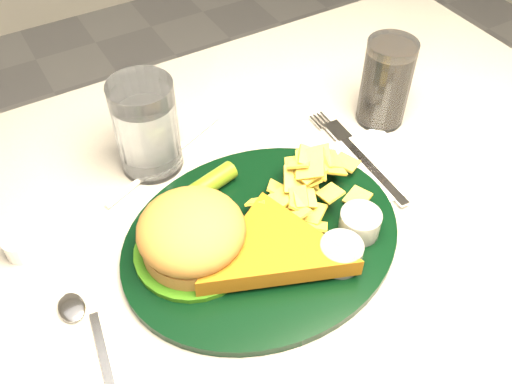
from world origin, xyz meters
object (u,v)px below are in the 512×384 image
table (253,371)px  fork_napkin (369,166)px  water_glass (146,127)px  cola_glass (386,83)px  dinner_plate (262,219)px

table → fork_napkin: (0.20, 0.02, 0.38)m
water_glass → cola_glass: bearing=-13.5°
fork_napkin → dinner_plate: bearing=-167.4°
water_glass → table: bearing=-72.5°
table → fork_napkin: size_ratio=6.50×
dinner_plate → cola_glass: bearing=18.8°
table → cola_glass: 0.53m
water_glass → cola_glass: size_ratio=1.03×
cola_glass → fork_napkin: size_ratio=0.71×
table → water_glass: size_ratio=8.95×
water_glass → fork_napkin: bearing=-32.6°
water_glass → cola_glass: 0.34m
table → dinner_plate: 0.42m
table → dinner_plate: dinner_plate is taller
dinner_plate → cola_glass: cola_glass is taller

